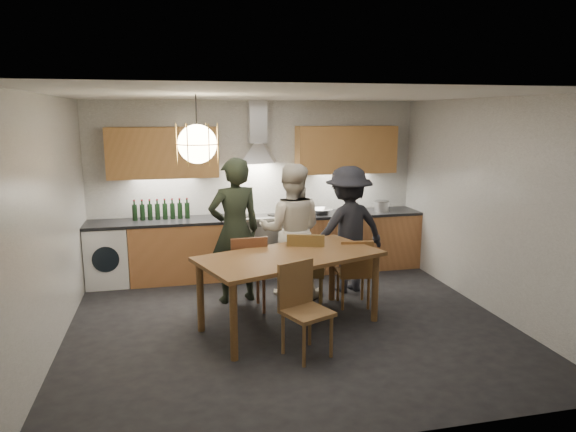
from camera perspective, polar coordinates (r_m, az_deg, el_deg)
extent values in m
plane|color=black|center=(6.12, 0.19, -11.85)|extent=(5.00, 5.00, 0.00)
cube|color=silver|center=(7.91, -3.50, 3.25)|extent=(5.00, 0.02, 2.60)
cube|color=silver|center=(3.65, 8.29, -6.49)|extent=(5.00, 0.02, 2.60)
cube|color=silver|center=(5.72, -24.98, -0.91)|extent=(0.02, 4.50, 2.60)
cube|color=silver|center=(6.75, 21.36, 1.09)|extent=(0.02, 4.50, 2.60)
cube|color=white|center=(5.63, 0.21, 13.28)|extent=(5.00, 4.50, 0.02)
cube|color=#CC864E|center=(7.69, -11.74, -3.82)|extent=(1.45, 0.60, 0.86)
cube|color=#CC864E|center=(8.17, 7.20, -2.78)|extent=(2.05, 0.60, 0.86)
cube|color=white|center=(7.75, -19.35, -4.17)|extent=(0.58, 0.58, 0.85)
cube|color=black|center=(7.59, -14.14, -0.64)|extent=(2.05, 0.62, 0.04)
cube|color=black|center=(8.07, 7.28, 0.32)|extent=(2.05, 0.62, 0.04)
cube|color=silver|center=(7.80, -3.06, -3.61)|extent=(0.90, 0.60, 0.80)
cube|color=black|center=(7.54, -2.68, -4.30)|extent=(0.78, 0.02, 0.42)
cube|color=slate|center=(7.70, -3.09, -0.44)|extent=(0.90, 0.60, 0.08)
cube|color=silver|center=(7.44, -2.75, -0.39)|extent=(0.90, 0.08, 0.04)
cube|color=tan|center=(7.58, -13.72, 6.86)|extent=(1.55, 0.35, 0.72)
cube|color=tan|center=(8.03, 6.47, 7.34)|extent=(1.55, 0.35, 0.72)
cube|color=silver|center=(7.71, -3.43, 10.43)|extent=(0.26, 0.22, 0.62)
cylinder|color=black|center=(5.39, -10.14, 10.53)|extent=(0.01, 0.01, 0.50)
sphere|color=#FFE0A5|center=(5.40, -10.05, 7.88)|extent=(0.40, 0.40, 0.40)
torus|color=gold|center=(5.40, -10.05, 7.88)|extent=(0.43, 0.43, 0.01)
cube|color=brown|center=(5.79, 0.21, -4.50)|extent=(2.24, 1.63, 0.04)
cylinder|color=brown|center=(5.16, -6.05, -11.61)|extent=(0.08, 0.08, 0.81)
cylinder|color=brown|center=(5.86, -9.71, -8.83)|extent=(0.08, 0.08, 0.81)
cylinder|color=brown|center=(6.14, 9.66, -7.90)|extent=(0.08, 0.08, 0.81)
cylinder|color=brown|center=(6.74, 4.92, -6.02)|extent=(0.08, 0.08, 0.81)
cube|color=#5A311C|center=(6.38, -4.62, -6.40)|extent=(0.46, 0.46, 0.04)
cube|color=#5A311C|center=(6.12, -4.31, -4.62)|extent=(0.44, 0.06, 0.48)
cylinder|color=#5A311C|center=(6.66, -3.37, -7.85)|extent=(0.04, 0.04, 0.45)
cylinder|color=#5A311C|center=(6.33, -2.69, -8.87)|extent=(0.04, 0.04, 0.45)
cylinder|color=#5A311C|center=(6.60, -6.41, -8.08)|extent=(0.04, 0.04, 0.45)
cylinder|color=#5A311C|center=(6.27, -5.89, -9.13)|extent=(0.04, 0.04, 0.45)
cube|color=brown|center=(6.43, 2.06, -6.13)|extent=(0.57, 0.57, 0.04)
cube|color=brown|center=(6.16, 1.97, -4.32)|extent=(0.44, 0.18, 0.49)
cylinder|color=brown|center=(6.67, 3.72, -7.76)|extent=(0.04, 0.04, 0.46)
cylinder|color=brown|center=(6.33, 3.61, -8.84)|extent=(0.04, 0.04, 0.46)
cylinder|color=brown|center=(6.69, 0.57, -7.68)|extent=(0.04, 0.04, 0.46)
cylinder|color=brown|center=(6.35, 0.29, -8.75)|extent=(0.04, 0.04, 0.46)
cube|color=brown|center=(6.58, 7.26, -6.27)|extent=(0.45, 0.45, 0.04)
cube|color=brown|center=(6.35, 7.67, -4.71)|extent=(0.40, 0.09, 0.44)
cylinder|color=brown|center=(6.84, 8.26, -7.60)|extent=(0.03, 0.03, 0.41)
cylinder|color=brown|center=(6.54, 8.92, -8.50)|extent=(0.03, 0.03, 0.41)
cylinder|color=brown|center=(6.77, 5.57, -7.72)|extent=(0.03, 0.03, 0.41)
cylinder|color=brown|center=(6.47, 6.11, -8.65)|extent=(0.03, 0.03, 0.41)
cube|color=brown|center=(5.21, 2.14, -10.69)|extent=(0.56, 0.56, 0.04)
cube|color=brown|center=(5.26, 0.85, -7.49)|extent=(0.41, 0.21, 0.47)
cylinder|color=brown|center=(5.08, 1.79, -14.21)|extent=(0.04, 0.04, 0.44)
cylinder|color=brown|center=(5.33, -0.55, -12.93)|extent=(0.04, 0.04, 0.44)
cylinder|color=brown|center=(5.28, 4.83, -13.22)|extent=(0.04, 0.04, 0.44)
cylinder|color=brown|center=(5.52, 2.42, -12.05)|extent=(0.04, 0.04, 0.44)
imported|color=black|center=(6.59, -5.94, -1.64)|extent=(0.76, 0.57, 1.87)
imported|color=beige|center=(6.79, 0.36, -1.61)|extent=(1.02, 0.89, 1.78)
imported|color=black|center=(7.02, 6.67, -1.49)|extent=(1.22, 0.84, 1.72)
imported|color=silver|center=(7.86, 3.63, 0.54)|extent=(0.37, 0.37, 0.08)
cylinder|color=silver|center=(8.18, 10.36, 1.07)|extent=(0.26, 0.26, 0.16)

